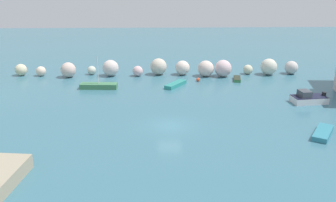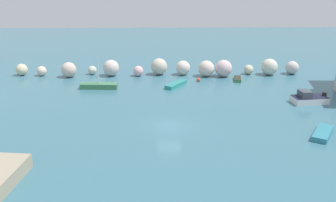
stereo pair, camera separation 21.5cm
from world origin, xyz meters
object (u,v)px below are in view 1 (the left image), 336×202
object	(u,v)px
channel_buoy	(198,80)
moored_boat_1	(323,133)
moored_boat_5	(237,79)
moored_boat_0	(99,86)
moored_boat_3	(308,98)
moored_boat_4	(176,84)

from	to	relation	value
channel_buoy	moored_boat_1	world-z (taller)	channel_buoy
moored_boat_1	moored_boat_5	xyz separation A→B (m)	(-4.40, 21.38, -0.05)
channel_buoy	moored_boat_1	size ratio (longest dim) A/B	0.13
channel_buoy	moored_boat_0	distance (m)	14.99
moored_boat_0	moored_boat_3	world-z (taller)	moored_boat_0
moored_boat_0	moored_boat_5	bearing A→B (deg)	-166.31
moored_boat_3	moored_boat_1	bearing A→B (deg)	69.60
channel_buoy	moored_boat_1	bearing A→B (deg)	-63.25
moored_boat_4	moored_boat_1	bearing A→B (deg)	71.35
moored_boat_3	moored_boat_4	xyz separation A→B (m)	(-16.48, 8.07, -0.31)
moored_boat_5	moored_boat_4	bearing A→B (deg)	117.83
moored_boat_0	moored_boat_4	bearing A→B (deg)	-172.62
moored_boat_0	moored_boat_3	xyz separation A→B (m)	(27.52, -7.24, 0.19)
channel_buoy	moored_boat_1	distance (m)	23.34
moored_boat_4	moored_boat_5	distance (m)	10.14
moored_boat_0	moored_boat_3	distance (m)	28.46
channel_buoy	moored_boat_1	xyz separation A→B (m)	(10.51, -20.84, -0.03)
moored_boat_3	moored_boat_4	distance (m)	18.35
moored_boat_0	moored_boat_3	bearing A→B (deg)	168.36
channel_buoy	moored_boat_0	size ratio (longest dim) A/B	0.11
channel_buoy	moored_boat_4	world-z (taller)	channel_buoy
moored_boat_3	channel_buoy	bearing A→B (deg)	-46.54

